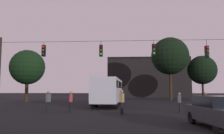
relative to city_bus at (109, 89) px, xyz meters
The scene contains 13 objects.
ground_plane 3.86m from the city_bus, 53.71° to the left, with size 168.00×168.00×0.00m, color black.
overhead_signal_span 8.25m from the city_bus, 75.70° to the right, with size 21.56×0.44×6.22m.
city_bus is the anchor object (origin of this frame).
car_near_right 16.18m from the city_bus, 66.44° to the right, with size 2.22×4.47×1.52m.
pedestrian_crossing_left 9.43m from the city_bus, 79.68° to the right, with size 0.36×0.42×1.79m.
pedestrian_crossing_center 8.23m from the city_bus, 107.69° to the right, with size 0.36×0.42×1.68m.
pedestrian_crossing_right 9.79m from the city_bus, 50.05° to the right, with size 0.33×0.41×1.58m.
pedestrian_near_bus 9.30m from the city_bus, 116.83° to the right, with size 0.32×0.41×1.71m.
pedestrian_trailing 11.59m from the city_bus, 46.28° to the right, with size 0.35×0.42×1.63m.
corner_building 31.10m from the city_bus, 76.98° to the left, with size 18.42×11.20×9.09m.
tree_left_silhouette 16.74m from the city_bus, 53.53° to the left, with size 6.32×6.32×10.61m.
tree_behind_building 20.73m from the city_bus, 42.83° to the left, with size 4.93×4.93×7.62m.
tree_right_far 14.47m from the city_bus, 152.71° to the left, with size 5.08×5.08×7.63m.
Camera 1 is at (0.05, -4.47, 1.84)m, focal length 36.78 mm.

